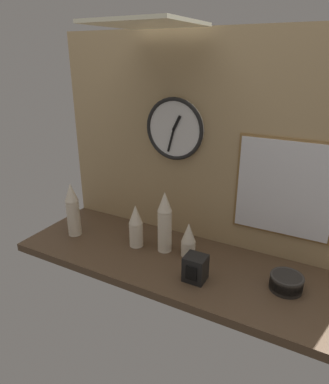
{
  "coord_description": "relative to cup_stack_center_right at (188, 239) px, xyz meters",
  "views": [
    {
      "loc": [
        0.64,
        -1.3,
        0.93
      ],
      "look_at": [
        -0.08,
        0.04,
        0.32
      ],
      "focal_mm": 32.0,
      "sensor_mm": 36.0,
      "label": 1
    }
  ],
  "objects": [
    {
      "name": "ceiling_light_panel",
      "position": [
        -0.19,
        -0.06,
        0.96
      ],
      "size": [
        0.4,
        0.4,
        0.02
      ],
      "color": "white"
    },
    {
      "name": "cup_stack_far_left",
      "position": [
        -0.65,
        -0.11,
        0.06
      ],
      "size": [
        0.07,
        0.07,
        0.3
      ],
      "color": "beige",
      "rests_on": "ground_plane"
    },
    {
      "name": "wall_clock",
      "position": [
        -0.17,
        0.18,
        0.5
      ],
      "size": [
        0.32,
        0.03,
        0.32
      ],
      "color": "white"
    },
    {
      "name": "wall_tiled_back",
      "position": [
        -0.04,
        0.21,
        0.44
      ],
      "size": [
        1.6,
        0.03,
        1.05
      ],
      "color": "tan",
      "rests_on": "ground_plane"
    },
    {
      "name": "cup_stack_center",
      "position": [
        -0.12,
        -0.01,
        0.07
      ],
      "size": [
        0.07,
        0.07,
        0.32
      ],
      "color": "beige",
      "rests_on": "ground_plane"
    },
    {
      "name": "ground_plane",
      "position": [
        -0.04,
        -0.06,
        -0.11
      ],
      "size": [
        1.6,
        0.56,
        0.04
      ],
      "primitive_type": "cube",
      "color": "#4C3826"
    },
    {
      "name": "bowl_stack_far_right",
      "position": [
        0.48,
        -0.05,
        -0.05
      ],
      "size": [
        0.14,
        0.14,
        0.07
      ],
      "color": "black",
      "rests_on": "ground_plane"
    },
    {
      "name": "menu_board",
      "position": [
        0.39,
        0.19,
        0.28
      ],
      "size": [
        0.45,
        0.01,
        0.47
      ],
      "color": "olive"
    },
    {
      "name": "napkin_dispenser",
      "position": [
        0.11,
        -0.17,
        -0.03
      ],
      "size": [
        0.1,
        0.09,
        0.12
      ],
      "color": "black",
      "rests_on": "ground_plane"
    },
    {
      "name": "cup_stack_center_left",
      "position": [
        -0.28,
        -0.04,
        0.03
      ],
      "size": [
        0.07,
        0.07,
        0.23
      ],
      "color": "beige",
      "rests_on": "ground_plane"
    },
    {
      "name": "cup_stack_center_right",
      "position": [
        0.0,
        0.0,
        0.0
      ],
      "size": [
        0.07,
        0.07,
        0.17
      ],
      "color": "beige",
      "rests_on": "ground_plane"
    }
  ]
}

